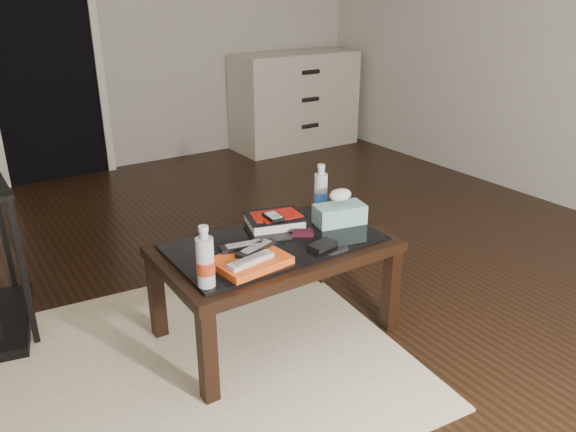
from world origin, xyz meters
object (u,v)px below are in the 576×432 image
Objects in this scene: textbook at (274,220)px; water_bottle_right at (321,188)px; tissue_box at (340,214)px; water_bottle_left at (205,256)px; coffee_table at (275,254)px; dresser at (295,100)px.

water_bottle_right is (0.28, 0.02, 0.10)m from textbook.
tissue_box is at bearing -13.52° from textbook.
tissue_box is at bearing 14.10° from water_bottle_left.
textbook is (0.09, 0.15, 0.09)m from coffee_table.
coffee_table is at bearing -125.65° from dresser.
coffee_table is 0.37m from tissue_box.
dresser is at bearing 54.61° from coffee_table.
textbook is 0.29m from water_bottle_right.
water_bottle_left reaches higher than textbook.
coffee_table is 3.25m from dresser.
textbook is 1.05× the size of water_bottle_right.
water_bottle_right is 1.03× the size of tissue_box.
tissue_box is (0.26, -0.15, 0.02)m from textbook.
coffee_table is at bearing -105.74° from textbook.
dresser reaches higher than tissue_box.
textbook is (-1.79, -2.50, 0.03)m from dresser.
water_bottle_right reaches higher than coffee_table.
water_bottle_right is (0.78, 0.36, 0.00)m from water_bottle_left.
coffee_table is 0.45m from water_bottle_right.
water_bottle_left is at bearing -130.29° from textbook.
coffee_table is at bearing -155.12° from water_bottle_right.
water_bottle_left is 0.86m from water_bottle_right.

